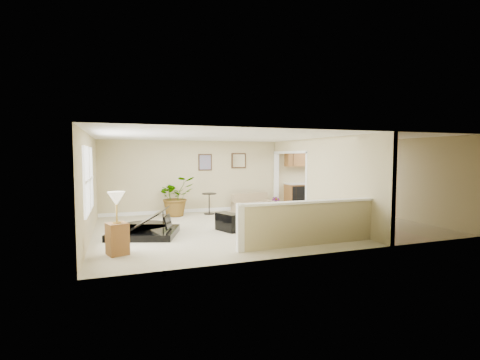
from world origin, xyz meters
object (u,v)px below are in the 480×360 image
object	(u,v)px
accent_table	(209,201)
palm_plant	(176,196)
lamp_stand	(117,228)
piano_bench	(228,222)
loveseat	(254,203)
small_plant	(276,206)
piano	(142,210)

from	to	relation	value
accent_table	palm_plant	bearing A→B (deg)	177.61
lamp_stand	piano_bench	bearing A→B (deg)	26.22
palm_plant	loveseat	bearing A→B (deg)	-0.72
loveseat	lamp_stand	size ratio (longest dim) A/B	1.31
piano_bench	small_plant	xyz separation A→B (m)	(2.51, 2.42, -0.01)
palm_plant	lamp_stand	xyz separation A→B (m)	(-1.82, -4.13, -0.10)
piano	lamp_stand	bearing A→B (deg)	-90.66
piano	piano_bench	xyz separation A→B (m)	(2.18, -0.28, -0.38)
piano_bench	loveseat	distance (m)	3.30
palm_plant	accent_table	bearing A→B (deg)	-2.39
palm_plant	lamp_stand	size ratio (longest dim) A/B	1.12
loveseat	palm_plant	xyz separation A→B (m)	(-2.76, 0.03, 0.32)
loveseat	lamp_stand	world-z (taller)	lamp_stand
palm_plant	small_plant	xyz separation A→B (m)	(3.45, -0.35, -0.42)
palm_plant	small_plant	world-z (taller)	palm_plant
loveseat	accent_table	size ratio (longest dim) A/B	2.33
piano_bench	loveseat	world-z (taller)	loveseat
loveseat	small_plant	size ratio (longest dim) A/B	3.16
piano	accent_table	xyz separation A→B (m)	(2.36, 2.45, -0.16)
piano_bench	lamp_stand	xyz separation A→B (m)	(-2.76, -1.36, 0.30)
loveseat	piano	bearing A→B (deg)	-162.01
piano	accent_table	distance (m)	3.40
piano	piano_bench	bearing A→B (deg)	11.28
loveseat	palm_plant	distance (m)	2.78
loveseat	lamp_stand	bearing A→B (deg)	-151.72
small_plant	lamp_stand	distance (m)	6.49
accent_table	piano	bearing A→B (deg)	-133.99
loveseat	accent_table	xyz separation A→B (m)	(-1.65, -0.01, 0.14)
accent_table	small_plant	world-z (taller)	accent_table
accent_table	lamp_stand	bearing A→B (deg)	-125.70
piano_bench	palm_plant	bearing A→B (deg)	108.60
piano	accent_table	size ratio (longest dim) A/B	3.02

